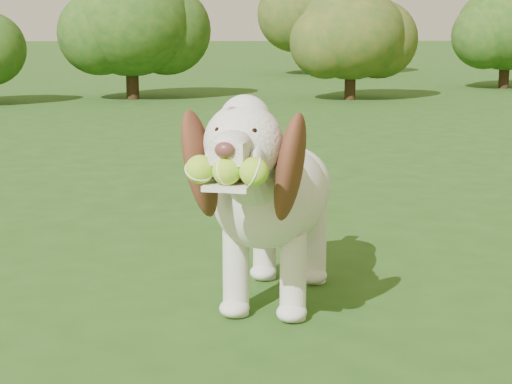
{
  "coord_description": "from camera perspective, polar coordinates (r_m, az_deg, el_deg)",
  "views": [
    {
      "loc": [
        -0.3,
        -3.01,
        0.95
      ],
      "look_at": [
        -0.2,
        -0.45,
        0.44
      ],
      "focal_mm": 60.0,
      "sensor_mm": 36.0,
      "label": 1
    }
  ],
  "objects": [
    {
      "name": "ground",
      "position": [
        3.17,
        3.23,
        -6.18
      ],
      "size": [
        80.0,
        80.0,
        0.0
      ],
      "primitive_type": "plane",
      "color": "#244914",
      "rests_on": "ground"
    },
    {
      "name": "dog",
      "position": [
        2.85,
        1.09,
        0.07
      ],
      "size": [
        0.59,
        1.14,
        0.75
      ],
      "rotation": [
        0.0,
        0.0,
        -0.27
      ],
      "color": "silver",
      "rests_on": "ground"
    },
    {
      "name": "shrub_d",
      "position": [
        12.92,
        16.37,
        10.45
      ],
      "size": [
        1.41,
        1.41,
        1.46
      ],
      "color": "#382314",
      "rests_on": "ground"
    },
    {
      "name": "shrub_i",
      "position": [
        15.77,
        4.43,
        12.31
      ],
      "size": [
        2.03,
        2.03,
        2.1
      ],
      "color": "#382314",
      "rests_on": "ground"
    },
    {
      "name": "shrub_c",
      "position": [
        10.66,
        6.36,
        10.44
      ],
      "size": [
        1.32,
        1.32,
        1.37
      ],
      "color": "#382314",
      "rests_on": "ground"
    },
    {
      "name": "shrub_b",
      "position": [
        10.78,
        -8.34,
        11.05
      ],
      "size": [
        1.52,
        1.52,
        1.57
      ],
      "color": "#382314",
      "rests_on": "ground"
    }
  ]
}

